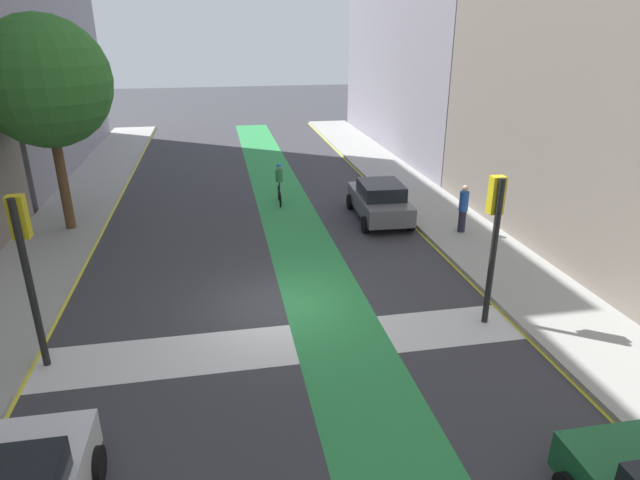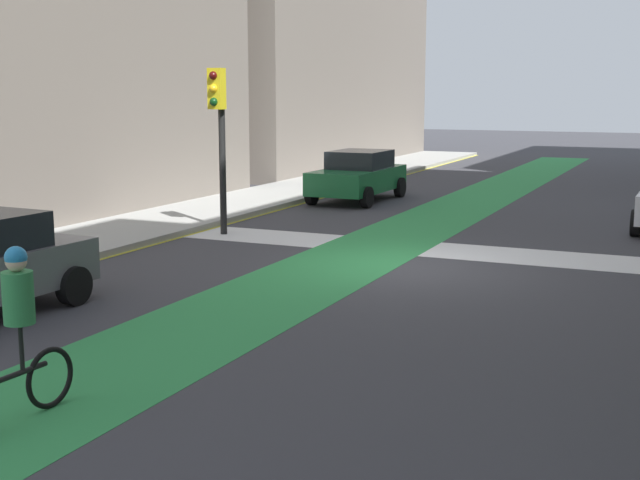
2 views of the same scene
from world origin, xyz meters
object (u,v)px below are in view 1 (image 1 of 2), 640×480
object	(u,v)px
traffic_signal_near_left	(24,250)
pedestrian_sidewalk_right_a	(463,208)
traffic_signal_near_right	(495,222)
car_grey_right_far	(380,200)
street_tree_near	(45,82)
cyclist_in_lane	(279,183)

from	to	relation	value
traffic_signal_near_left	pedestrian_sidewalk_right_a	bearing A→B (deg)	24.22
traffic_signal_near_right	pedestrian_sidewalk_right_a	bearing A→B (deg)	70.61
traffic_signal_near_right	car_grey_right_far	distance (m)	8.55
traffic_signal_near_left	street_tree_near	bearing A→B (deg)	99.20
cyclist_in_lane	pedestrian_sidewalk_right_a	bearing A→B (deg)	-39.38
traffic_signal_near_right	cyclist_in_lane	distance (m)	11.99
car_grey_right_far	pedestrian_sidewalk_right_a	size ratio (longest dim) A/B	2.37
traffic_signal_near_right	cyclist_in_lane	world-z (taller)	traffic_signal_near_right
car_grey_right_far	cyclist_in_lane	size ratio (longest dim) A/B	2.30
car_grey_right_far	pedestrian_sidewalk_right_a	world-z (taller)	pedestrian_sidewalk_right_a
traffic_signal_near_left	cyclist_in_lane	bearing A→B (deg)	58.23
car_grey_right_far	street_tree_near	size ratio (longest dim) A/B	0.56
street_tree_near	traffic_signal_near_left	bearing A→B (deg)	-80.80
traffic_signal_near_right	street_tree_near	world-z (taller)	street_tree_near
traffic_signal_near_right	traffic_signal_near_left	bearing A→B (deg)	179.42
car_grey_right_far	street_tree_near	xyz separation A→B (m)	(-12.02, 0.89, 4.73)
traffic_signal_near_left	street_tree_near	world-z (taller)	street_tree_near
car_grey_right_far	street_tree_near	bearing A→B (deg)	175.77
traffic_signal_near_right	traffic_signal_near_left	world-z (taller)	traffic_signal_near_left
traffic_signal_near_left	pedestrian_sidewalk_right_a	xyz separation A→B (m)	(13.06, 5.87, -1.77)
pedestrian_sidewalk_right_a	street_tree_near	size ratio (longest dim) A/B	0.24
traffic_signal_near_right	cyclist_in_lane	xyz separation A→B (m)	(-4.14, 11.11, -1.81)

